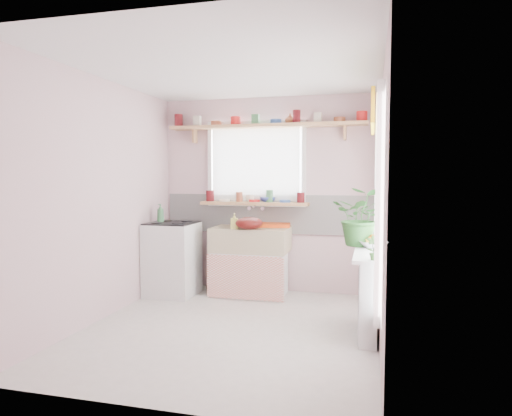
# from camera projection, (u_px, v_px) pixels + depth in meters

# --- Properties ---
(room) EXTENTS (3.20, 3.20, 3.20)m
(room) POSITION_uv_depth(u_px,v_px,m) (311.00, 187.00, 5.03)
(room) COLOR silver
(room) RESTS_ON ground
(sink_unit) EXTENTS (0.95, 0.65, 1.11)m
(sink_unit) POSITION_uv_depth(u_px,v_px,m) (251.00, 261.00, 5.71)
(sink_unit) COLOR white
(sink_unit) RESTS_ON ground
(cooker) EXTENTS (0.58, 0.58, 0.93)m
(cooker) POSITION_uv_depth(u_px,v_px,m) (172.00, 258.00, 5.71)
(cooker) COLOR white
(cooker) RESTS_ON ground
(radiator_ledge) EXTENTS (0.22, 0.95, 0.78)m
(radiator_ledge) POSITION_uv_depth(u_px,v_px,m) (369.00, 292.00, 4.30)
(radiator_ledge) COLOR white
(radiator_ledge) RESTS_ON ground
(windowsill) EXTENTS (1.40, 0.22, 0.04)m
(windowsill) POSITION_uv_depth(u_px,v_px,m) (254.00, 203.00, 5.84)
(windowsill) COLOR tan
(windowsill) RESTS_ON room
(pine_shelf) EXTENTS (2.52, 0.24, 0.04)m
(pine_shelf) POSITION_uv_depth(u_px,v_px,m) (266.00, 126.00, 5.73)
(pine_shelf) COLOR tan
(pine_shelf) RESTS_ON room
(shelf_crockery) EXTENTS (2.47, 0.11, 0.12)m
(shelf_crockery) POSITION_uv_depth(u_px,v_px,m) (264.00, 120.00, 5.73)
(shelf_crockery) COLOR #590F14
(shelf_crockery) RESTS_ON pine_shelf
(sill_crockery) EXTENTS (1.35, 0.11, 0.12)m
(sill_crockery) POSITION_uv_depth(u_px,v_px,m) (253.00, 198.00, 5.84)
(sill_crockery) COLOR #590F14
(sill_crockery) RESTS_ON windowsill
(dish_tray) EXTENTS (0.49, 0.39, 0.05)m
(dish_tray) POSITION_uv_depth(u_px,v_px,m) (272.00, 225.00, 5.80)
(dish_tray) COLOR #FD5316
(dish_tray) RESTS_ON sink_unit
(colander) EXTENTS (0.37, 0.37, 0.15)m
(colander) POSITION_uv_depth(u_px,v_px,m) (249.00, 223.00, 5.48)
(colander) COLOR #53100E
(colander) RESTS_ON sink_unit
(jade_plant) EXTENTS (0.62, 0.56, 0.60)m
(jade_plant) POSITION_uv_depth(u_px,v_px,m) (361.00, 217.00, 4.66)
(jade_plant) COLOR #295E25
(jade_plant) RESTS_ON radiator_ledge
(fruit_bowl) EXTENTS (0.36, 0.36, 0.07)m
(fruit_bowl) POSITION_uv_depth(u_px,v_px,m) (373.00, 244.00, 4.57)
(fruit_bowl) COLOR white
(fruit_bowl) RESTS_ON radiator_ledge
(herb_pot) EXTENTS (0.12, 0.09, 0.21)m
(herb_pot) POSITION_uv_depth(u_px,v_px,m) (373.00, 248.00, 3.87)
(herb_pot) COLOR #335C25
(herb_pot) RESTS_ON radiator_ledge
(soap_bottle_sink) EXTENTS (0.10, 0.10, 0.19)m
(soap_bottle_sink) POSITION_uv_depth(u_px,v_px,m) (234.00, 221.00, 5.53)
(soap_bottle_sink) COLOR #D9DA61
(soap_bottle_sink) RESTS_ON sink_unit
(sill_cup) EXTENTS (0.14, 0.14, 0.09)m
(sill_cup) POSITION_uv_depth(u_px,v_px,m) (250.00, 198.00, 5.91)
(sill_cup) COLOR white
(sill_cup) RESTS_ON windowsill
(sill_bowl) EXTENTS (0.26, 0.26, 0.06)m
(sill_bowl) POSITION_uv_depth(u_px,v_px,m) (268.00, 199.00, 5.85)
(sill_bowl) COLOR #2F419B
(sill_bowl) RESTS_ON windowsill
(shelf_vase) EXTENTS (0.14, 0.14, 0.13)m
(shelf_vase) POSITION_uv_depth(u_px,v_px,m) (290.00, 119.00, 5.71)
(shelf_vase) COLOR #A95B34
(shelf_vase) RESTS_ON pine_shelf
(cooker_bottle) EXTENTS (0.11, 0.11, 0.23)m
(cooker_bottle) POSITION_uv_depth(u_px,v_px,m) (160.00, 213.00, 5.69)
(cooker_bottle) COLOR #468C54
(cooker_bottle) RESTS_ON cooker
(fruit) EXTENTS (0.20, 0.14, 0.10)m
(fruit) POSITION_uv_depth(u_px,v_px,m) (373.00, 238.00, 4.57)
(fruit) COLOR #D55F11
(fruit) RESTS_ON fruit_bowl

